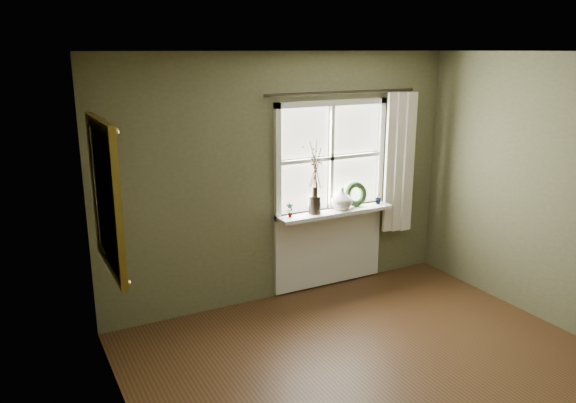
% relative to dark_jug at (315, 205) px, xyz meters
% --- Properties ---
extents(floor, '(4.50, 4.50, 0.00)m').
position_rel_dark_jug_xyz_m(floor, '(-0.29, -2.12, -1.02)').
color(floor, '#412814').
rests_on(floor, ground).
extents(ceiling, '(4.50, 4.50, 0.00)m').
position_rel_dark_jug_xyz_m(ceiling, '(-0.29, -2.12, 1.58)').
color(ceiling, silver).
rests_on(ceiling, ground).
extents(wall_back, '(4.00, 0.10, 2.60)m').
position_rel_dark_jug_xyz_m(wall_back, '(-0.29, 0.18, 0.28)').
color(wall_back, brown).
rests_on(wall_back, ground).
extents(wall_left, '(0.10, 4.50, 2.60)m').
position_rel_dark_jug_xyz_m(wall_left, '(-2.34, -2.12, 0.28)').
color(wall_left, brown).
rests_on(wall_left, ground).
extents(window_frame, '(1.36, 0.06, 1.24)m').
position_rel_dark_jug_xyz_m(window_frame, '(0.26, 0.11, 0.46)').
color(window_frame, silver).
rests_on(window_frame, wall_back).
extents(window_sill, '(1.36, 0.26, 0.04)m').
position_rel_dark_jug_xyz_m(window_sill, '(0.26, 0.00, -0.12)').
color(window_sill, silver).
rests_on(window_sill, wall_back).
extents(window_apron, '(1.36, 0.04, 0.88)m').
position_rel_dark_jug_xyz_m(window_apron, '(0.26, 0.11, -0.56)').
color(window_apron, silver).
rests_on(window_apron, ground).
extents(dark_jug, '(0.15, 0.15, 0.20)m').
position_rel_dark_jug_xyz_m(dark_jug, '(0.00, 0.00, 0.00)').
color(dark_jug, black).
rests_on(dark_jug, window_sill).
extents(cream_vase, '(0.24, 0.24, 0.25)m').
position_rel_dark_jug_xyz_m(cream_vase, '(0.34, 0.00, 0.02)').
color(cream_vase, beige).
rests_on(cream_vase, window_sill).
extents(wreath, '(0.28, 0.13, 0.29)m').
position_rel_dark_jug_xyz_m(wreath, '(0.55, 0.04, 0.01)').
color(wreath, '#263E1B').
rests_on(wreath, window_sill).
extents(potted_plant_left, '(0.09, 0.07, 0.15)m').
position_rel_dark_jug_xyz_m(potted_plant_left, '(-0.30, 0.00, -0.02)').
color(potted_plant_left, '#263E1B').
rests_on(potted_plant_left, window_sill).
extents(potted_plant_right, '(0.10, 0.09, 0.15)m').
position_rel_dark_jug_xyz_m(potted_plant_right, '(0.84, 0.00, -0.02)').
color(potted_plant_right, '#263E1B').
rests_on(potted_plant_right, window_sill).
extents(curtain, '(0.36, 0.12, 1.59)m').
position_rel_dark_jug_xyz_m(curtain, '(1.10, 0.01, 0.35)').
color(curtain, silver).
rests_on(curtain, wall_back).
extents(curtain_rod, '(1.84, 0.03, 0.03)m').
position_rel_dark_jug_xyz_m(curtain_rod, '(0.36, 0.05, 1.16)').
color(curtain_rod, black).
rests_on(curtain_rod, wall_back).
extents(gilt_mirror, '(0.10, 0.98, 1.16)m').
position_rel_dark_jug_xyz_m(gilt_mirror, '(-2.25, -0.73, 0.54)').
color(gilt_mirror, white).
rests_on(gilt_mirror, wall_left).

